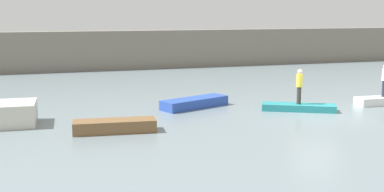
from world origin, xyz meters
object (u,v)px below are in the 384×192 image
person_yellow_shirt (299,85)px  rowboat_teal (298,107)px  rowboat_brown (115,126)px  rowboat_white (383,101)px  rowboat_blue (195,103)px

person_yellow_shirt → rowboat_teal: bearing=0.0°
rowboat_teal → rowboat_brown: bearing=-143.1°
rowboat_brown → rowboat_teal: 9.79m
rowboat_teal → person_yellow_shirt: (-0.00, 0.00, 1.17)m
rowboat_teal → rowboat_white: (5.24, 0.06, 0.04)m
rowboat_brown → rowboat_blue: rowboat_brown is taller
rowboat_brown → person_yellow_shirt: size_ratio=1.93×
rowboat_blue → rowboat_white: rowboat_blue is taller
rowboat_brown → person_yellow_shirt: person_yellow_shirt is taller
rowboat_blue → person_yellow_shirt: size_ratio=2.15×
rowboat_teal → person_yellow_shirt: bearing=-152.7°
rowboat_white → person_yellow_shirt: (-5.24, -0.06, 1.13)m
rowboat_brown → rowboat_teal: size_ratio=0.93×
rowboat_white → person_yellow_shirt: size_ratio=1.75×
rowboat_brown → rowboat_white: bearing=12.5°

